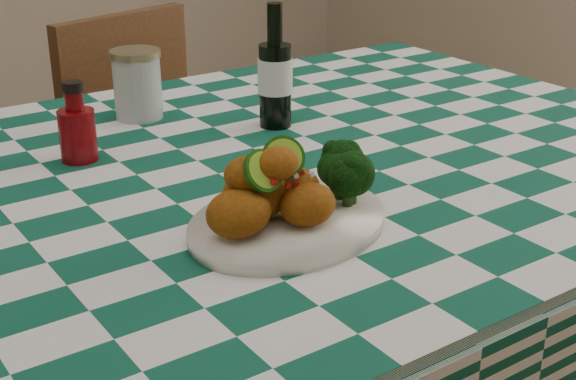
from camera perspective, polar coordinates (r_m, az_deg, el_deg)
plate at (r=1.02m, az=0.00°, el=-2.38°), size 0.32×0.27×0.02m
fried_chicken_pile at (r=0.98m, az=-1.08°, el=0.36°), size 0.15×0.11×0.10m
broccoli_side at (r=1.07m, az=4.15°, el=1.28°), size 0.09×0.09×0.07m
ketchup_bottle at (r=1.28m, az=-14.82°, el=4.73°), size 0.07×0.07×0.13m
mason_jar at (r=1.47m, az=-10.66°, el=7.39°), size 0.09×0.09×0.12m
beer_bottle at (r=1.38m, az=-0.93°, el=8.80°), size 0.08×0.08×0.21m
wooden_chair_right at (r=2.05m, az=-7.85°, el=-0.22°), size 0.49×0.50×0.86m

